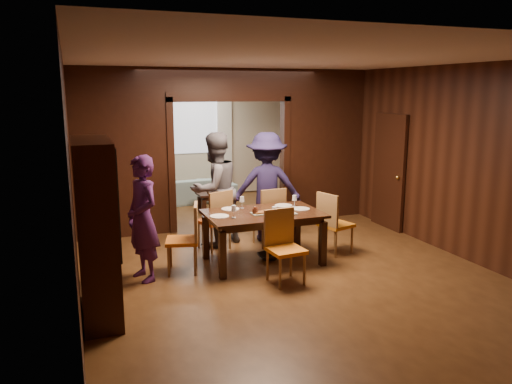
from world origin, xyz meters
name	(u,v)px	position (x,y,z in m)	size (l,w,h in m)	color
floor	(261,251)	(0.00, 0.00, 0.00)	(9.00, 9.00, 0.00)	#492C14
ceiling	(261,63)	(0.00, 0.00, 2.90)	(5.50, 9.00, 0.02)	silver
room_walls	(225,145)	(0.00, 1.89, 1.51)	(5.52, 9.01, 2.90)	black
person_purple	(143,219)	(-1.90, -0.58, 0.84)	(0.62, 0.40, 1.69)	#461B51
person_grey	(215,189)	(-0.58, 0.58, 0.93)	(0.90, 0.70, 1.86)	#595860
person_navy	(267,187)	(0.32, 0.57, 0.92)	(1.18, 0.68, 1.83)	#1D183C
sofa	(193,190)	(-0.18, 3.85, 0.28)	(1.91, 0.75, 0.56)	#93BBC0
serving_bowl	(269,208)	(-0.03, -0.41, 0.80)	(0.33, 0.33, 0.08)	black
dining_table	(263,237)	(-0.16, -0.50, 0.38)	(1.68, 1.04, 0.76)	black
coffee_table	(217,202)	(0.07, 2.81, 0.20)	(0.80, 0.50, 0.40)	black
chair_left	(182,238)	(-1.36, -0.48, 0.48)	(0.44, 0.44, 0.97)	#C55F12
chair_right	(336,223)	(1.07, -0.49, 0.48)	(0.44, 0.44, 0.97)	#C56B12
chair_far_l	(214,219)	(-0.66, 0.38, 0.48)	(0.44, 0.44, 0.97)	#C34912
chair_far_r	(268,216)	(0.23, 0.27, 0.48)	(0.44, 0.44, 0.97)	#F04716
chair_near	(286,248)	(-0.17, -1.37, 0.48)	(0.44, 0.44, 0.97)	orange
hutch	(96,230)	(-2.53, -1.50, 1.00)	(0.40, 1.20, 2.00)	black
door_right	(389,172)	(2.70, 0.50, 1.05)	(0.06, 0.90, 2.10)	black
window_far	(193,125)	(0.00, 4.44, 1.70)	(1.20, 0.03, 1.30)	silver
curtain_left	(162,146)	(-0.75, 4.40, 1.25)	(0.35, 0.06, 2.40)	white
curtain_right	(225,143)	(0.75, 4.40, 1.25)	(0.35, 0.06, 2.40)	white
plate_left	(220,216)	(-0.83, -0.52, 0.77)	(0.27, 0.27, 0.01)	white
plate_far_l	(230,209)	(-0.55, -0.15, 0.77)	(0.27, 0.27, 0.01)	white
plate_far_r	(284,205)	(0.29, -0.22, 0.77)	(0.27, 0.27, 0.01)	silver
plate_right	(301,209)	(0.44, -0.52, 0.77)	(0.27, 0.27, 0.01)	silver
plate_near	(273,218)	(-0.14, -0.85, 0.77)	(0.27, 0.27, 0.01)	white
platter_a	(262,213)	(-0.21, -0.58, 0.78)	(0.30, 0.20, 0.04)	gray
platter_b	(286,213)	(0.11, -0.71, 0.78)	(0.30, 0.20, 0.04)	gray
wineglass_left	(234,212)	(-0.66, -0.66, 0.85)	(0.08, 0.08, 0.18)	white
wineglass_far	(242,202)	(-0.37, -0.15, 0.85)	(0.08, 0.08, 0.18)	white
wineglass_right	(294,201)	(0.42, -0.33, 0.85)	(0.08, 0.08, 0.18)	silver
tumbler	(275,211)	(-0.09, -0.77, 0.83)	(0.07, 0.07, 0.14)	white
condiment_jar	(255,211)	(-0.31, -0.58, 0.82)	(0.08, 0.08, 0.11)	#441D10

